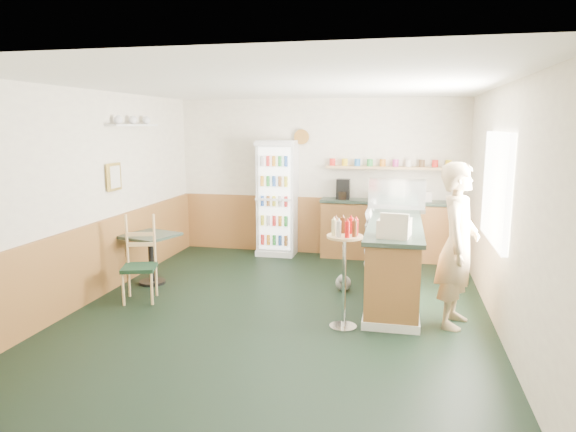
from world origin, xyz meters
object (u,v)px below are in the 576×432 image
(condiment_stand, at_px, (344,256))
(cafe_table, at_px, (151,249))
(cash_register, at_px, (394,228))
(cafe_chair, at_px, (142,256))
(drinks_fridge, at_px, (277,198))
(shopkeeper, at_px, (458,245))
(display_case, at_px, (397,195))

(condiment_stand, distance_m, cafe_table, 3.08)
(cash_register, distance_m, cafe_chair, 3.24)
(drinks_fridge, bearing_deg, shopkeeper, -44.99)
(cafe_table, xyz_separation_m, cafe_chair, (0.20, -0.62, 0.07))
(display_case, xyz_separation_m, cash_register, (0.00, -1.80, -0.13))
(cafe_table, bearing_deg, condiment_stand, -19.98)
(drinks_fridge, relative_size, condiment_stand, 1.61)
(shopkeeper, relative_size, cafe_table, 2.25)
(display_case, xyz_separation_m, shopkeeper, (0.70, -1.75, -0.31))
(cafe_table, bearing_deg, display_case, 17.41)
(display_case, bearing_deg, shopkeeper, -68.15)
(condiment_stand, distance_m, cafe_chair, 2.72)
(cash_register, relative_size, shopkeeper, 0.20)
(shopkeeper, height_order, condiment_stand, shopkeeper)
(drinks_fridge, bearing_deg, cafe_table, -123.39)
(cash_register, bearing_deg, cafe_chair, -174.12)
(cafe_table, bearing_deg, drinks_fridge, 56.61)
(drinks_fridge, height_order, cafe_table, drinks_fridge)
(cash_register, distance_m, cafe_table, 3.53)
(shopkeeper, bearing_deg, cash_register, 109.07)
(shopkeeper, relative_size, cafe_chair, 1.68)
(shopkeeper, xyz_separation_m, condiment_stand, (-1.22, -0.37, -0.10))
(cash_register, bearing_deg, cafe_table, 175.73)
(drinks_fridge, bearing_deg, cafe_chair, -113.34)
(drinks_fridge, height_order, cafe_chair, drinks_fridge)
(condiment_stand, bearing_deg, cash_register, 30.57)
(shopkeeper, xyz_separation_m, cafe_chair, (-3.90, 0.06, -0.35))
(condiment_stand, height_order, cafe_table, condiment_stand)
(cafe_table, distance_m, cafe_chair, 0.66)
(cash_register, bearing_deg, condiment_stand, -141.48)
(shopkeeper, bearing_deg, cafe_chair, 103.57)
(cash_register, distance_m, shopkeeper, 0.73)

